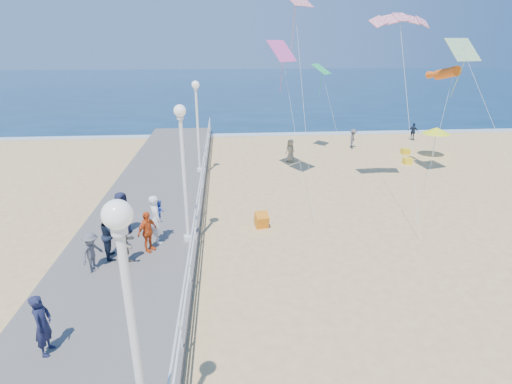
{
  "coord_description": "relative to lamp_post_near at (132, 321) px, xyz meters",
  "views": [
    {
      "loc": [
        -3.81,
        -14.28,
        7.79
      ],
      "look_at": [
        -2.5,
        2.0,
        1.6
      ],
      "focal_mm": 28.0,
      "sensor_mm": 36.0,
      "label": 1
    }
  ],
  "objects": [
    {
      "name": "ocean",
      "position": [
        5.35,
        74.0,
        -3.65
      ],
      "size": [
        160.0,
        90.0,
        0.05
      ],
      "primitive_type": "cube",
      "color": "#0C2949",
      "rests_on": "ground"
    },
    {
      "name": "kite_diamond_green",
      "position": [
        8.37,
        23.12,
        2.32
      ],
      "size": [
        1.57,
        1.62,
        0.67
      ],
      "primitive_type": "cube",
      "rotation": [
        0.56,
        0.0,
        0.97
      ],
      "color": "#28BD65"
    },
    {
      "name": "kite_windsock",
      "position": [
        13.94,
        16.78,
        2.47
      ],
      "size": [
        1.01,
        2.72,
        1.09
      ],
      "primitive_type": "cylinder",
      "rotation": [
        1.36,
        0.0,
        0.17
      ],
      "color": "#E65C13"
    },
    {
      "name": "beach_chair_left",
      "position": [
        13.86,
        19.77,
        -3.46
      ],
      "size": [
        0.55,
        0.55,
        0.4
      ],
      "primitive_type": "cube",
      "color": "yellow",
      "rests_on": "ground"
    },
    {
      "name": "beach_walker_c",
      "position": [
        6.0,
        20.88,
        -2.88
      ],
      "size": [
        0.84,
        0.92,
        1.57
      ],
      "primitive_type": "imported",
      "rotation": [
        0.0,
        0.0,
        -0.99
      ],
      "color": "gray",
      "rests_on": "ground"
    },
    {
      "name": "spectator_7",
      "position": [
        -2.65,
        7.96,
        -2.38
      ],
      "size": [
        0.85,
        0.99,
        1.77
      ],
      "primitive_type": "imported",
      "rotation": [
        0.0,
        0.0,
        1.81
      ],
      "color": "#161F32",
      "rests_on": "boardwalk"
    },
    {
      "name": "lamp_post_far",
      "position": [
        0.0,
        18.0,
        0.0
      ],
      "size": [
        0.44,
        0.44,
        5.32
      ],
      "color": "white",
      "rests_on": "boardwalk"
    },
    {
      "name": "surf_line",
      "position": [
        5.35,
        29.5,
        -3.63
      ],
      "size": [
        160.0,
        1.2,
        0.04
      ],
      "primitive_type": "cube",
      "color": "white",
      "rests_on": "ground"
    },
    {
      "name": "lamp_post_near",
      "position": [
        0.0,
        0.0,
        0.0
      ],
      "size": [
        0.44,
        0.44,
        5.32
      ],
      "color": "white",
      "rests_on": "boardwalk"
    },
    {
      "name": "spectator_0",
      "position": [
        -3.07,
        3.15,
        -2.42
      ],
      "size": [
        0.41,
        0.61,
        1.67
      ],
      "primitive_type": "imported",
      "rotation": [
        0.0,
        0.0,
        1.56
      ],
      "color": "#1A1D3A",
      "rests_on": "boardwalk"
    },
    {
      "name": "spectator_1",
      "position": [
        -1.96,
        7.37,
        -2.46
      ],
      "size": [
        0.87,
        0.96,
        1.6
      ],
      "primitive_type": "imported",
      "rotation": [
        0.0,
        0.0,
        1.15
      ],
      "color": "gray",
      "rests_on": "boardwalk"
    },
    {
      "name": "beach_walker_a",
      "position": [
        11.39,
        24.11,
        -2.9
      ],
      "size": [
        0.93,
        1.13,
        1.52
      ],
      "primitive_type": "imported",
      "rotation": [
        0.0,
        0.0,
        1.13
      ],
      "color": "#55555A",
      "rests_on": "ground"
    },
    {
      "name": "box_kite",
      "position": [
        3.08,
        10.74,
        -3.36
      ],
      "size": [
        0.66,
        0.79,
        0.74
      ],
      "primitive_type": "cube",
      "rotation": [
        0.31,
        0.0,
        0.17
      ],
      "color": "#EA4A0D",
      "rests_on": "ground"
    },
    {
      "name": "kite_diamond_multi",
      "position": [
        14.05,
        15.82,
        3.72
      ],
      "size": [
        1.85,
        1.54,
        1.13
      ],
      "primitive_type": "cube",
      "rotation": [
        0.77,
        0.0,
        0.27
      ],
      "color": "#1C86F0"
    },
    {
      "name": "kite_diamond_pink",
      "position": [
        4.8,
        17.64,
        3.63
      ],
      "size": [
        1.77,
        1.75,
        1.11
      ],
      "primitive_type": "cube",
      "rotation": [
        0.84,
        0.0,
        0.76
      ],
      "color": "#DA50A1"
    },
    {
      "name": "spectator_4",
      "position": [
        -2.67,
        9.85,
        -2.37
      ],
      "size": [
        0.9,
        1.03,
        1.78
      ],
      "primitive_type": "imported",
      "rotation": [
        0.0,
        0.0,
        1.09
      ],
      "color": "#171A34",
      "rests_on": "boardwalk"
    },
    {
      "name": "ground",
      "position": [
        5.35,
        9.0,
        -3.66
      ],
      "size": [
        160.0,
        160.0,
        0.0
      ],
      "primitive_type": "plane",
      "color": "#EBC27B",
      "rests_on": "ground"
    },
    {
      "name": "spectator_3",
      "position": [
        -1.4,
        8.27,
        -2.47
      ],
      "size": [
        0.84,
        0.99,
        1.59
      ],
      "primitive_type": "imported",
      "rotation": [
        0.0,
        0.0,
        0.98
      ],
      "color": "#DF531B",
      "rests_on": "boardwalk"
    },
    {
      "name": "beach_umbrella",
      "position": [
        16.41,
        21.31,
        -1.75
      ],
      "size": [
        1.9,
        1.9,
        2.14
      ],
      "color": "white",
      "rests_on": "ground"
    },
    {
      "name": "beach_walker_b",
      "position": [
        17.26,
        26.43,
        -2.94
      ],
      "size": [
        0.85,
        0.83,
        1.44
      ],
      "primitive_type": "imported",
      "rotation": [
        0.0,
        0.0,
        2.38
      ],
      "color": "#192538",
      "rests_on": "ground"
    },
    {
      "name": "lamp_post_mid",
      "position": [
        0.0,
        9.0,
        0.0
      ],
      "size": [
        0.44,
        0.44,
        5.32
      ],
      "color": "white",
      "rests_on": "boardwalk"
    },
    {
      "name": "railing",
      "position": [
        0.3,
        9.0,
        -2.41
      ],
      "size": [
        0.05,
        42.0,
        0.55
      ],
      "color": "white",
      "rests_on": "boardwalk"
    },
    {
      "name": "boardwalk",
      "position": [
        -2.15,
        9.0,
        -3.46
      ],
      "size": [
        5.0,
        44.0,
        0.4
      ],
      "primitive_type": "cube",
      "color": "slate",
      "rests_on": "ground"
    },
    {
      "name": "kite_parafoil",
      "position": [
        9.83,
        14.2,
        5.17
      ],
      "size": [
        2.76,
        0.94,
        0.65
      ],
      "primitive_type": null,
      "rotation": [
        0.44,
        0.0,
        0.0
      ],
      "color": "#D91944"
    },
    {
      "name": "beach_chair_right",
      "position": [
        14.79,
        22.21,
        -3.46
      ],
      "size": [
        0.55,
        0.55,
        0.4
      ],
      "primitive_type": "cube",
      "color": "yellow",
      "rests_on": "ground"
    },
    {
      "name": "woman_holding_toddler",
      "position": [
        -1.18,
        8.97,
        -2.29
      ],
      "size": [
        0.71,
        0.84,
        1.94
      ],
      "primitive_type": "imported",
      "rotation": [
        0.0,
        0.0,
        1.98
      ],
      "color": "white",
      "rests_on": "boardwalk"
    },
    {
      "name": "toddler_held",
      "position": [
        -1.03,
        9.12,
        -2.0
      ],
      "size": [
        0.45,
        0.49,
        0.83
      ],
      "primitive_type": "imported",
      "rotation": [
        0.0,
        0.0,
        1.98
      ],
      "color": "#314DB8",
      "rests_on": "boardwalk"
    },
    {
      "name": "spectator_2",
      "position": [
        -3.06,
        7.04,
        -2.56
      ],
      "size": [
        0.85,
        1.04,
        1.41
      ],
      "primitive_type": "imported",
      "rotation": [
        0.0,
        0.0,
        1.16
      ],
      "color": "#5B595E",
      "rests_on": "boardwalk"
    }
  ]
}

